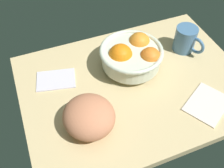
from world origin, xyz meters
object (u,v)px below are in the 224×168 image
(napkin_spare, at_px, (56,79))
(mug, at_px, (186,39))
(fruit_bowl, at_px, (132,55))
(napkin_folded, at_px, (207,104))
(bread_loaf, at_px, (89,117))

(napkin_spare, height_order, mug, mug)
(fruit_bowl, distance_m, mug, 0.23)
(napkin_folded, height_order, napkin_spare, same)
(fruit_bowl, bearing_deg, mug, 3.28)
(fruit_bowl, height_order, napkin_spare, fruit_bowl)
(fruit_bowl, xyz_separation_m, napkin_folded, (0.16, -0.25, -0.06))
(napkin_spare, bearing_deg, napkin_folded, -33.21)
(napkin_folded, xyz_separation_m, napkin_spare, (-0.44, 0.29, 0.00))
(fruit_bowl, relative_size, bread_loaf, 1.40)
(bread_loaf, relative_size, napkin_folded, 1.10)
(fruit_bowl, distance_m, bread_loaf, 0.29)
(bread_loaf, bearing_deg, mug, 23.48)
(bread_loaf, height_order, napkin_spare, bread_loaf)
(napkin_folded, height_order, mug, mug)
(fruit_bowl, bearing_deg, napkin_spare, 172.34)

